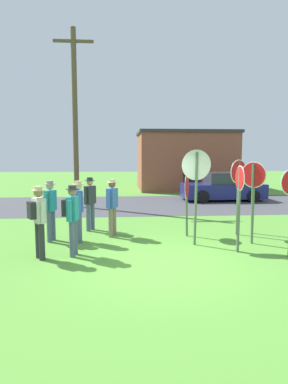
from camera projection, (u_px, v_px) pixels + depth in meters
ground_plane at (161, 265)px, 7.36m from camera, size 80.00×80.00×0.00m
street_asphalt at (138, 204)px, 16.28m from camera, size 60.00×6.40×0.01m
building_background at (185, 160)px, 23.42m from camera, size 6.72×4.88×4.07m
utility_pole at (75, 116)px, 15.11m from camera, size 1.80×0.24×8.12m
parked_car_on_street at (224, 188)px, 17.70m from camera, size 4.34×2.10×1.51m
stop_sign_rear_right at (196, 180)px, 8.82m from camera, size 0.81×0.16×2.60m
stop_sign_nearest at (253, 188)px, 8.98m from camera, size 0.51×0.56×2.28m
stop_sign_leaning_left at (239, 195)px, 8.21m from camera, size 0.07×0.63×2.20m
stop_sign_rear_left at (187, 195)px, 9.89m from camera, size 0.28×0.70×1.86m
stop_sign_center_cluster at (254, 185)px, 10.18m from camera, size 0.71×0.13×2.26m
stop_sign_leaning_right at (238, 184)px, 10.02m from camera, size 0.63×0.40×2.32m
person_with_sunhat at (38, 217)px, 7.71m from camera, size 0.46×0.49×1.74m
person_in_teal at (51, 207)px, 9.33m from camera, size 0.32×0.55×1.74m
person_in_blue at (79, 208)px, 9.24m from camera, size 0.32×0.56×1.74m
person_near_signs at (112, 204)px, 9.88m from camera, size 0.35×0.52×1.74m
person_on_left at (72, 215)px, 7.97m from camera, size 0.41×0.57×1.74m
person_in_dark_shirt at (90, 201)px, 10.65m from camera, size 0.38×0.49×1.74m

